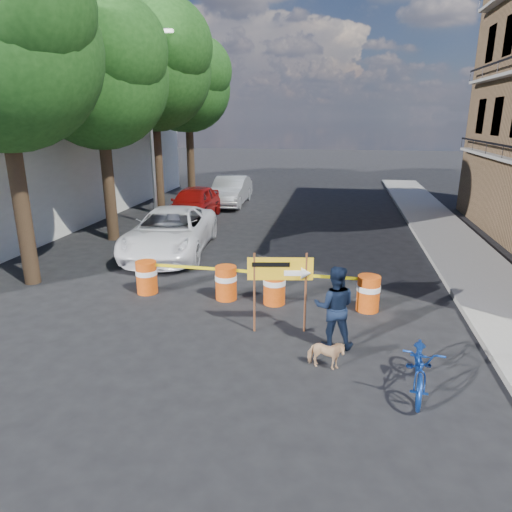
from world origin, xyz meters
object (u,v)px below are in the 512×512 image
at_px(detour_sign, 289,275).
at_px(sedan_red, 194,203).
at_px(barrel_mid_left, 226,282).
at_px(pedestrian, 335,307).
at_px(dog, 326,354).
at_px(suv_white, 170,232).
at_px(barrel_far_left, 147,277).
at_px(barrel_mid_right, 274,286).
at_px(bicycle, 423,341).
at_px(barrel_far_right, 368,293).
at_px(sedan_silver, 231,191).

bearing_deg(detour_sign, sedan_red, 107.57).
xyz_separation_m(barrel_mid_left, pedestrian, (2.84, -2.12, 0.41)).
relative_size(dog, suv_white, 0.13).
distance_m(barrel_far_left, pedestrian, 5.53).
xyz_separation_m(barrel_mid_right, suv_white, (-4.25, 3.90, 0.30)).
bearing_deg(bicycle, pedestrian, 146.12).
bearing_deg(barrel_far_right, sedan_red, 128.59).
xyz_separation_m(barrel_mid_right, barrel_far_right, (2.35, -0.02, 0.00)).
distance_m(pedestrian, dog, 1.13).
height_order(pedestrian, suv_white, pedestrian).
relative_size(bicycle, sedan_red, 0.42).
bearing_deg(detour_sign, barrel_mid_right, 98.84).
height_order(barrel_mid_left, detour_sign, detour_sign).
height_order(barrel_far_right, pedestrian, pedestrian).
xyz_separation_m(pedestrian, bicycle, (1.53, -1.37, 0.06)).
bearing_deg(sedan_red, barrel_far_right, -51.16).
bearing_deg(barrel_far_right, barrel_mid_right, 179.61).
height_order(detour_sign, sedan_silver, detour_sign).
bearing_deg(barrel_mid_left, sedan_silver, 102.75).
xyz_separation_m(suv_white, sedan_silver, (-0.04, 9.39, -0.01)).
relative_size(barrel_far_left, pedestrian, 0.51).
bearing_deg(barrel_mid_left, dog, -48.66).
xyz_separation_m(dog, sedan_red, (-6.58, 12.40, 0.46)).
relative_size(detour_sign, dog, 2.52).
bearing_deg(sedan_silver, pedestrian, -70.30).
bearing_deg(barrel_far_right, pedestrian, -111.99).
distance_m(barrel_far_left, barrel_mid_right, 3.54).
height_order(sedan_red, sedan_silver, sedan_silver).
relative_size(bicycle, suv_white, 0.34).
bearing_deg(sedan_red, sedan_silver, 77.67).
height_order(bicycle, dog, bicycle).
relative_size(dog, sedan_red, 0.16).
distance_m(barrel_mid_right, sedan_red, 10.73).
distance_m(pedestrian, sedan_red, 13.25).
bearing_deg(barrel_mid_left, barrel_far_right, -1.60).
bearing_deg(detour_sign, barrel_far_left, 147.84).
xyz_separation_m(dog, sedan_silver, (-5.71, 16.30, 0.46)).
xyz_separation_m(barrel_mid_right, detour_sign, (0.52, -1.54, 0.88)).
xyz_separation_m(barrel_far_right, pedestrian, (-0.82, -2.02, 0.41)).
xyz_separation_m(barrel_far_left, detour_sign, (4.06, -1.66, 0.88)).
bearing_deg(sedan_red, dog, -61.81).
relative_size(barrel_mid_right, suv_white, 0.16).
relative_size(barrel_far_right, bicycle, 0.47).
distance_m(pedestrian, sedan_silver, 16.41).
relative_size(barrel_far_right, suv_white, 0.16).
xyz_separation_m(barrel_far_right, dog, (-0.94, -2.98, -0.16)).
height_order(barrel_far_left, bicycle, bicycle).
xyz_separation_m(barrel_far_right, sedan_red, (-7.51, 9.42, 0.30)).
relative_size(barrel_mid_right, sedan_red, 0.20).
bearing_deg(barrel_mid_left, barrel_far_left, 178.98).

